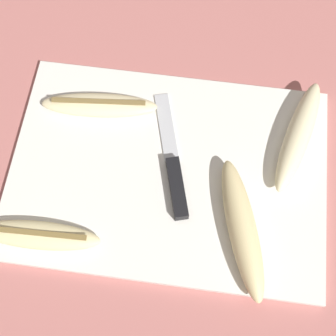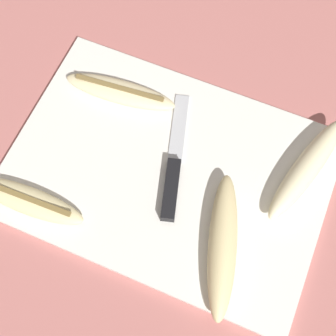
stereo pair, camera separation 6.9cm
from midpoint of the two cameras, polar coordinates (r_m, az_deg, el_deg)
ground_plane at (r=0.71m, az=-2.76°, el=-1.01°), size 4.00×4.00×0.00m
cutting_board at (r=0.71m, az=-2.78°, el=-0.83°), size 0.47×0.33×0.01m
knife at (r=0.69m, az=-2.01°, el=-1.33°), size 0.08×0.21×0.02m
banana_cream_curved at (r=0.75m, az=-10.99°, el=7.24°), size 0.19×0.06×0.02m
banana_soft_right at (r=0.69m, az=-18.28°, el=-8.13°), size 0.18×0.05×0.02m
banana_ripe_center at (r=0.66m, az=6.05°, el=-7.66°), size 0.10×0.21×0.04m
banana_pale_long at (r=0.72m, az=13.02°, el=3.60°), size 0.09×0.20×0.03m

